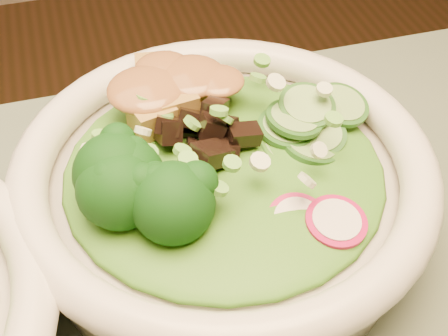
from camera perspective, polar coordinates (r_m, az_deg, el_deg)
name	(u,v)px	position (r m, az deg, el deg)	size (l,w,h in m)	color
salad_bowl	(224,189)	(0.46, 0.00, -1.92)	(0.30, 0.30, 0.08)	beige
lettuce_bed	(224,167)	(0.44, 0.00, 0.09)	(0.23, 0.23, 0.03)	#1F5512
broccoli_florets	(140,196)	(0.40, -7.68, -2.55)	(0.09, 0.08, 0.05)	black
radish_slices	(300,223)	(0.40, 7.00, -5.00)	(0.12, 0.04, 0.02)	#9B0B40
cucumber_slices	(302,112)	(0.47, 7.16, 5.11)	(0.08, 0.08, 0.04)	#78A35A
mushroom_heap	(212,140)	(0.44, -1.11, 2.61)	(0.08, 0.08, 0.04)	black
tofu_cubes	(168,101)	(0.47, -5.14, 6.08)	(0.10, 0.07, 0.04)	olive
peanut_sauce	(167,86)	(0.47, -5.26, 7.49)	(0.08, 0.06, 0.02)	brown
scallion_garnish	(224,138)	(0.42, 0.00, 2.78)	(0.21, 0.21, 0.03)	#60A73B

